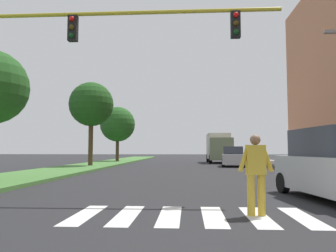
{
  "coord_description": "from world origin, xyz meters",
  "views": [
    {
      "loc": [
        -0.06,
        0.59,
        1.37
      ],
      "look_at": [
        -1.3,
        20.63,
        2.82
      ],
      "focal_mm": 35.19,
      "sensor_mm": 36.0,
      "label": 1
    }
  ],
  "objects_px": {
    "pedestrian_performer": "(256,171)",
    "tree_distant": "(118,124)",
    "traffic_light_gantry": "(72,52)",
    "tree_far": "(91,105)",
    "sedan_midblock": "(233,157)",
    "truck_box_delivery": "(219,147)"
  },
  "relations": [
    {
      "from": "tree_distant",
      "to": "pedestrian_performer",
      "type": "xyz_separation_m",
      "value": [
        9.28,
        -29.06,
        -3.26
      ]
    },
    {
      "from": "tree_distant",
      "to": "pedestrian_performer",
      "type": "bearing_deg",
      "value": -72.29
    },
    {
      "from": "sedan_midblock",
      "to": "tree_far",
      "type": "bearing_deg",
      "value": -169.54
    },
    {
      "from": "pedestrian_performer",
      "to": "truck_box_delivery",
      "type": "xyz_separation_m",
      "value": [
        1.81,
        28.17,
        0.7
      ]
    },
    {
      "from": "tree_far",
      "to": "traffic_light_gantry",
      "type": "xyz_separation_m",
      "value": [
        4.13,
        -15.79,
        -0.57
      ]
    },
    {
      "from": "tree_distant",
      "to": "traffic_light_gantry",
      "type": "bearing_deg",
      "value": -80.73
    },
    {
      "from": "tree_far",
      "to": "sedan_midblock",
      "type": "xyz_separation_m",
      "value": [
        11.37,
        2.1,
        -4.18
      ]
    },
    {
      "from": "tree_far",
      "to": "pedestrian_performer",
      "type": "bearing_deg",
      "value": -63.72
    },
    {
      "from": "sedan_midblock",
      "to": "truck_box_delivery",
      "type": "height_order",
      "value": "truck_box_delivery"
    },
    {
      "from": "sedan_midblock",
      "to": "truck_box_delivery",
      "type": "bearing_deg",
      "value": 93.43
    },
    {
      "from": "tree_distant",
      "to": "traffic_light_gantry",
      "type": "distance_m",
      "value": 26.78
    },
    {
      "from": "sedan_midblock",
      "to": "tree_distant",
      "type": "bearing_deg",
      "value": 143.52
    },
    {
      "from": "tree_far",
      "to": "traffic_light_gantry",
      "type": "relative_size",
      "value": 0.72
    },
    {
      "from": "tree_distant",
      "to": "sedan_midblock",
      "type": "height_order",
      "value": "tree_distant"
    },
    {
      "from": "pedestrian_performer",
      "to": "tree_distant",
      "type": "bearing_deg",
      "value": 107.71
    },
    {
      "from": "sedan_midblock",
      "to": "truck_box_delivery",
      "type": "relative_size",
      "value": 0.68
    },
    {
      "from": "tree_far",
      "to": "tree_distant",
      "type": "height_order",
      "value": "tree_far"
    },
    {
      "from": "pedestrian_performer",
      "to": "sedan_midblock",
      "type": "distance_m",
      "value": 20.64
    },
    {
      "from": "tree_far",
      "to": "tree_distant",
      "type": "xyz_separation_m",
      "value": [
        -0.19,
        10.64,
        -0.75
      ]
    },
    {
      "from": "tree_distant",
      "to": "traffic_light_gantry",
      "type": "relative_size",
      "value": 0.66
    },
    {
      "from": "tree_far",
      "to": "tree_distant",
      "type": "distance_m",
      "value": 10.67
    },
    {
      "from": "traffic_light_gantry",
      "to": "tree_far",
      "type": "bearing_deg",
      "value": 104.65
    }
  ]
}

